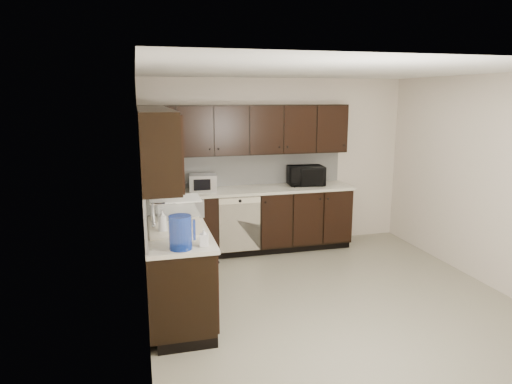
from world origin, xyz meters
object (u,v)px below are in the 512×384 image
at_px(sink, 176,233).
at_px(blue_pitcher, 180,232).
at_px(storage_bin, 175,208).
at_px(microwave, 306,176).
at_px(toaster_oven, 203,183).

xyz_separation_m(sink, blue_pitcher, (-0.02, -0.69, 0.21)).
bearing_deg(sink, storage_bin, 85.87).
bearing_deg(sink, blue_pitcher, -91.27).
distance_m(microwave, storage_bin, 2.43).
height_order(microwave, storage_bin, microwave).
bearing_deg(storage_bin, blue_pitcher, -92.34).
distance_m(sink, microwave, 2.71).
height_order(sink, storage_bin, sink).
relative_size(toaster_oven, storage_bin, 0.71).
distance_m(microwave, blue_pitcher, 3.20).
bearing_deg(blue_pitcher, toaster_oven, 89.03).
xyz_separation_m(microwave, toaster_oven, (-1.54, -0.04, -0.03)).
bearing_deg(blue_pitcher, microwave, 61.24).
height_order(sink, blue_pitcher, blue_pitcher).
bearing_deg(microwave, toaster_oven, -173.20).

